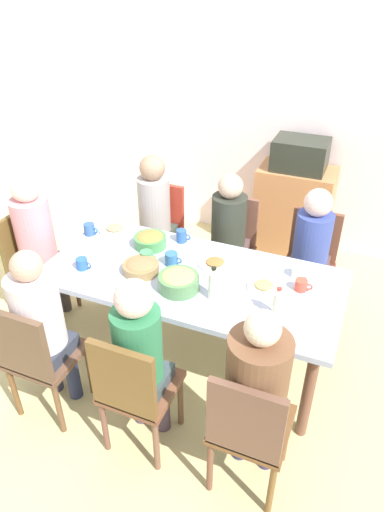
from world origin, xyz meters
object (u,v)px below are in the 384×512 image
object	(u,v)px
cup_1	(301,285)
cup_3	(147,257)
microwave	(300,154)
person_6	(36,237)
person_1	(257,387)
chair_3	(159,229)
chair_0	(231,243)
chair_2	(310,260)
plate_1	(264,286)
cup_2	(299,272)
person_2	(311,246)
dining_table	(192,284)
chair_4	(37,355)
side_cabinet	(293,213)
plate_0	(215,263)
plate_2	(115,229)
chair_6	(33,260)
bottle_1	(278,303)
cup_5	(182,236)
person_0	(228,230)
person_5	(139,352)
bowl_0	(150,240)
bowl_1	(179,281)
person_4	(41,321)
chair_5	(134,388)
bottle_0	(213,284)
cup_0	(90,229)

from	to	relation	value
cup_1	cup_3	distance (m)	1.07
microwave	person_6	bearing A→B (deg)	-133.38
person_1	chair_3	size ratio (longest dim) A/B	1.34
chair_0	chair_2	world-z (taller)	same
plate_1	cup_2	xyz separation A→B (m)	(0.18, 0.21, 0.02)
person_2	person_6	bearing A→B (deg)	-158.95
dining_table	chair_4	distance (m)	1.08
cup_1	side_cabinet	xyz separation A→B (m)	(-0.37, 1.61, -0.33)
plate_0	plate_2	xyz separation A→B (m)	(-0.89, 0.15, 0.00)
chair_0	chair_6	size ratio (longest dim) A/B	1.00
bottle_1	person_2	bearing A→B (deg)	87.52
cup_5	person_0	bearing A→B (deg)	58.07
dining_table	cup_2	xyz separation A→B (m)	(0.66, 0.25, 0.12)
person_5	bowl_0	size ratio (longest dim) A/B	5.01
bowl_1	bowl_0	bearing A→B (deg)	135.74
chair_0	microwave	bearing A→B (deg)	68.74
person_0	person_6	size ratio (longest dim) A/B	0.93
person_4	cup_5	xyz separation A→B (m)	(0.43, 1.12, 0.07)
person_2	chair_6	xyz separation A→B (m)	(-2.04, -0.75, -0.18)
person_4	person_5	size ratio (longest dim) A/B	1.01
plate_2	cup_3	world-z (taller)	cup_3
chair_5	person_5	distance (m)	0.22
cup_5	bottle_1	world-z (taller)	bottle_1
cup_2	bottle_1	bearing A→B (deg)	-95.20
chair_3	cup_3	world-z (taller)	chair_3
bowl_0	cup_2	size ratio (longest dim) A/B	1.94
person_2	side_cabinet	xyz separation A→B (m)	(-0.32, 0.97, -0.24)
cup_3	microwave	bearing A→B (deg)	67.62
bottle_0	bowl_1	bearing A→B (deg)	178.73
chair_3	cup_3	size ratio (longest dim) A/B	7.24
person_1	bottle_1	bearing A→B (deg)	94.18
cup_1	bottle_0	bearing A→B (deg)	-149.17
dining_table	cup_3	size ratio (longest dim) A/B	16.06
bottle_0	chair_4	bearing A→B (deg)	-143.16
chair_0	chair_6	distance (m)	1.62
bottle_1	chair_2	bearing A→B (deg)	87.74
person_2	side_cabinet	bearing A→B (deg)	108.31
person_1	person_2	xyz separation A→B (m)	(0.00, 1.50, -0.03)
cup_0	dining_table	bearing A→B (deg)	-11.93
person_0	plate_1	bearing A→B (deg)	-55.57
chair_6	plate_1	world-z (taller)	chair_6
chair_5	person_1	bearing A→B (deg)	7.69
chair_3	person_5	distance (m)	1.74
chair_0	bottle_1	size ratio (longest dim) A/B	4.43
side_cabinet	bottle_0	bearing A→B (deg)	-93.74
plate_1	cup_1	xyz separation A→B (m)	(0.22, 0.07, 0.02)
bowl_0	cup_0	bearing A→B (deg)	-177.45
side_cabinet	chair_0	bearing A→B (deg)	-111.26
chair_3	cup_2	bearing A→B (deg)	-23.95
person_0	chair_4	world-z (taller)	person_0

